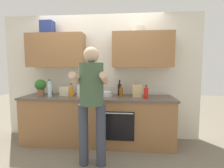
{
  "coord_description": "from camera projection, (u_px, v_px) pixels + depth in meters",
  "views": [
    {
      "loc": [
        0.57,
        -3.12,
        1.44
      ],
      "look_at": [
        0.29,
        -0.1,
        1.15
      ],
      "focal_mm": 27.33,
      "sensor_mm": 36.0,
      "label": 1
    }
  ],
  "objects": [
    {
      "name": "bottle_hotsauce",
      "position": [
        146.0,
        93.0,
        2.99
      ],
      "size": [
        0.07,
        0.07,
        0.24
      ],
      "color": "red",
      "rests_on": "counter"
    },
    {
      "name": "bottle_water",
      "position": [
        50.0,
        89.0,
        3.15
      ],
      "size": [
        0.07,
        0.07,
        0.32
      ],
      "color": "silver",
      "rests_on": "counter"
    },
    {
      "name": "bottle_syrup",
      "position": [
        121.0,
        92.0,
        3.14
      ],
      "size": [
        0.07,
        0.07,
        0.23
      ],
      "color": "#8C4C14",
      "rests_on": "counter"
    },
    {
      "name": "grocery_bag_rice",
      "position": [
        67.0,
        91.0,
        3.34
      ],
      "size": [
        0.27,
        0.25,
        0.17
      ],
      "primitive_type": "cube",
      "rotation": [
        0.0,
        0.0,
        -0.27
      ],
      "color": "beige",
      "rests_on": "counter"
    },
    {
      "name": "grocery_bag_produce",
      "position": [
        84.0,
        91.0,
        3.3
      ],
      "size": [
        0.24,
        0.24,
        0.2
      ],
      "primitive_type": "cube",
      "rotation": [
        0.0,
        0.0,
        -0.09
      ],
      "color": "silver",
      "rests_on": "counter"
    },
    {
      "name": "bottle_juice",
      "position": [
        71.0,
        92.0,
        3.16
      ],
      "size": [
        0.07,
        0.07,
        0.25
      ],
      "color": "orange",
      "rests_on": "counter"
    },
    {
      "name": "ground_plane",
      "position": [
        97.0,
        143.0,
        3.28
      ],
      "size": [
        12.0,
        12.0,
        0.0
      ],
      "primitive_type": "plane",
      "color": "#756B5B"
    },
    {
      "name": "mixing_bowl",
      "position": [
        107.0,
        94.0,
        3.23
      ],
      "size": [
        0.23,
        0.23,
        0.09
      ],
      "primitive_type": "cylinder",
      "color": "silver",
      "rests_on": "counter"
    },
    {
      "name": "cup_stoneware",
      "position": [
        51.0,
        93.0,
        3.35
      ],
      "size": [
        0.08,
        0.08,
        0.09
      ],
      "primitive_type": "cylinder",
      "color": "slate",
      "rests_on": "counter"
    },
    {
      "name": "potted_herb",
      "position": [
        41.0,
        86.0,
        3.34
      ],
      "size": [
        0.22,
        0.22,
        0.31
      ],
      "color": "#9E6647",
      "rests_on": "counter"
    },
    {
      "name": "counter",
      "position": [
        97.0,
        120.0,
        3.24
      ],
      "size": [
        2.84,
        0.67,
        0.9
      ],
      "color": "olive",
      "rests_on": "ground"
    },
    {
      "name": "bottle_soy",
      "position": [
        120.0,
        89.0,
        3.33
      ],
      "size": [
        0.07,
        0.07,
        0.3
      ],
      "color": "black",
      "rests_on": "counter"
    },
    {
      "name": "back_wall_unit",
      "position": [
        99.0,
        65.0,
        3.41
      ],
      "size": [
        4.0,
        0.38,
        2.5
      ],
      "color": "silver",
      "rests_on": "ground"
    },
    {
      "name": "grocery_bag_bread",
      "position": [
        137.0,
        91.0,
        3.17
      ],
      "size": [
        0.18,
        0.22,
        0.23
      ],
      "primitive_type": "cube",
      "rotation": [
        0.0,
        0.0,
        -0.04
      ],
      "color": "tan",
      "rests_on": "counter"
    },
    {
      "name": "bottle_wine",
      "position": [
        92.0,
        90.0,
        3.15
      ],
      "size": [
        0.05,
        0.05,
        0.32
      ],
      "color": "#471419",
      "rests_on": "counter"
    },
    {
      "name": "person_standing",
      "position": [
        92.0,
        97.0,
        2.44
      ],
      "size": [
        0.49,
        0.45,
        1.73
      ],
      "color": "#383D4C",
      "rests_on": "ground"
    }
  ]
}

